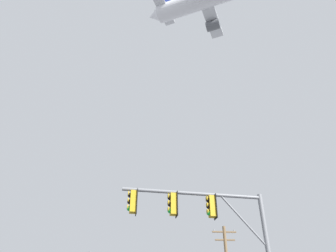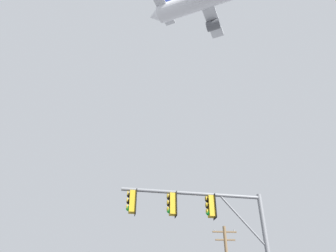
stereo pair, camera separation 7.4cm
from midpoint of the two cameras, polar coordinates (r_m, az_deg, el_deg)
name	(u,v)px [view 1 (the left image)]	position (r m, az deg, el deg)	size (l,w,h in m)	color
signal_pole_near	(210,225)	(13.95, 7.34, -16.96)	(6.16, 0.92, 6.42)	slate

